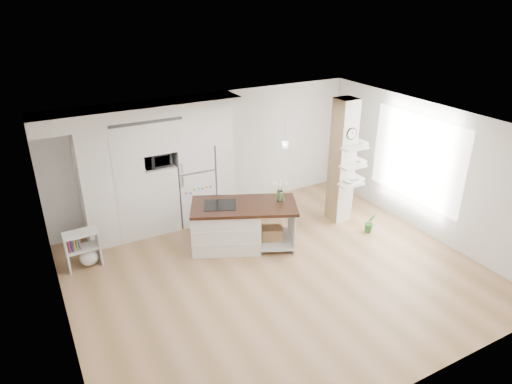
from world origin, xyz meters
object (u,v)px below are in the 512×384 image
refrigerator (193,183)px  floor_plant_a (370,223)px  kitchen_island (232,225)px  bookshelf (85,251)px

refrigerator → floor_plant_a: 3.85m
refrigerator → kitchen_island: (0.24, -1.43, -0.40)m
kitchen_island → bookshelf: bearing=-169.2°
bookshelf → floor_plant_a: bookshelf is taller
bookshelf → floor_plant_a: bearing=-17.3°
refrigerator → kitchen_island: size_ratio=0.78×
kitchen_island → floor_plant_a: kitchen_island is taller
bookshelf → kitchen_island: bearing=-15.6°
kitchen_island → floor_plant_a: size_ratio=5.22×
refrigerator → floor_plant_a: size_ratio=4.08×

